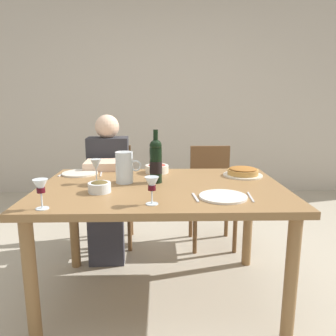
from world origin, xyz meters
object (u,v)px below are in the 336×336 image
dinner_plate_right_setting (80,173)px  chair_right (211,189)px  wine_glass_centre (96,166)px  chair_left (111,188)px  baked_tart (243,172)px  dinner_plate_left_setting (223,197)px  diner_left (108,182)px  dining_table (162,200)px  wine_glass_right_diner (152,185)px  olive_bowl (99,186)px  wine_bottle (156,161)px  salad_bowl (157,168)px  wine_glass_left_diner (41,188)px  water_pitcher (125,169)px

dinner_plate_right_setting → chair_right: bearing=27.4°
wine_glass_centre → chair_left: (-0.04, 0.84, -0.37)m
baked_tart → wine_glass_centre: bearing=-170.2°
dinner_plate_left_setting → diner_left: 1.23m
dining_table → dinner_plate_right_setting: dinner_plate_right_setting is taller
dining_table → wine_glass_right_diner: wine_glass_right_diner is taller
olive_bowl → dinner_plate_left_setting: bearing=-10.0°
dining_table → dinner_plate_right_setting: 0.68m
wine_bottle → salad_bowl: bearing=89.2°
olive_bowl → diner_left: (-0.09, 0.82, -0.18)m
dining_table → diner_left: bearing=123.1°
wine_glass_left_diner → water_pitcher: bearing=55.4°
wine_glass_right_diner → water_pitcher: bearing=112.6°
wine_glass_right_diner → wine_glass_centre: size_ratio=0.93×
dining_table → wine_glass_centre: 0.47m
wine_glass_centre → wine_glass_right_diner: bearing=-50.7°
baked_tart → wine_glass_right_diner: size_ratio=1.90×
chair_left → dinner_plate_right_setting: bearing=75.0°
chair_left → diner_left: bearing=89.5°
dining_table → dinner_plate_right_setting: size_ratio=6.02×
wine_bottle → wine_glass_right_diner: (-0.01, -0.44, -0.04)m
wine_bottle → chair_right: bearing=58.5°
water_pitcher → dinner_plate_left_setting: 0.67m
water_pitcher → dinner_plate_right_setting: (-0.35, 0.26, -0.08)m
dining_table → chair_right: chair_right is taller
baked_tart → diner_left: diner_left is taller
wine_bottle → baked_tart: wine_bottle is taller
baked_tart → chair_left: (-1.02, 0.67, -0.29)m
salad_bowl → olive_bowl: size_ratio=1.30×
wine_bottle → chair_left: wine_bottle is taller
olive_bowl → chair_left: (-0.10, 1.05, -0.30)m
water_pitcher → wine_glass_right_diner: (0.18, -0.44, 0.01)m
dining_table → wine_glass_centre: bearing=168.7°
dining_table → baked_tart: 0.63m
diner_left → dining_table: bearing=120.4°
baked_tart → wine_glass_right_diner: bearing=-135.1°
water_pitcher → wine_glass_left_diner: size_ratio=1.35×
baked_tart → dinner_plate_left_setting: size_ratio=1.05×
baked_tart → wine_bottle: bearing=-164.1°
dining_table → chair_left: 1.04m
baked_tart → dinner_plate_right_setting: 1.15m
wine_glass_right_diner → salad_bowl: bearing=88.6°
water_pitcher → salad_bowl: bearing=54.7°
wine_glass_left_diner → diner_left: size_ratio=0.13×
salad_bowl → diner_left: size_ratio=0.15×
olive_bowl → wine_glass_left_diner: bearing=-128.5°
olive_bowl → chair_right: 1.32m
dining_table → wine_glass_centre: size_ratio=9.79×
wine_glass_left_diner → wine_glass_centre: size_ratio=0.96×
baked_tart → dinner_plate_right_setting: bearing=175.8°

